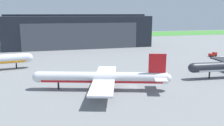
# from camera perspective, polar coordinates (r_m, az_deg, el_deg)

# --- Properties ---
(ground_plane) EXTENTS (440.00, 440.00, 0.00)m
(ground_plane) POSITION_cam_1_polar(r_m,az_deg,el_deg) (80.03, 4.73, -5.70)
(ground_plane) COLOR slate
(grass_field_strip) EXTENTS (440.00, 56.00, 0.08)m
(grass_field_strip) POSITION_cam_1_polar(r_m,az_deg,el_deg) (260.02, -9.29, 6.46)
(grass_field_strip) COLOR #3F8334
(grass_field_strip) RESTS_ON ground_plane
(maintenance_hangar) EXTENTS (100.69, 37.93, 23.08)m
(maintenance_hangar) POSITION_cam_1_polar(r_m,az_deg,el_deg) (178.54, -8.09, 7.62)
(maintenance_hangar) COLOR #232833
(maintenance_hangar) RESTS_ON ground_plane
(airliner_near_left) EXTENTS (42.52, 34.15, 11.81)m
(airliner_near_left) POSITION_cam_1_polar(r_m,az_deg,el_deg) (75.83, -2.34, -3.59)
(airliner_near_left) COLOR silver
(airliner_near_left) RESTS_ON ground_plane
(pushback_tractor) EXTENTS (4.00, 2.60, 2.30)m
(pushback_tractor) POSITION_cam_1_polar(r_m,az_deg,el_deg) (134.58, 25.11, 0.94)
(pushback_tractor) COLOR white
(pushback_tractor) RESTS_ON ground_plane
(baggage_tug) EXTENTS (4.78, 2.86, 2.32)m
(baggage_tug) POSITION_cam_1_polar(r_m,az_deg,el_deg) (145.74, 23.01, 1.91)
(baggage_tug) COLOR #AD1E19
(baggage_tug) RESTS_ON ground_plane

